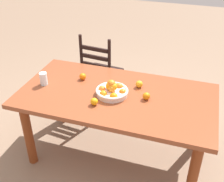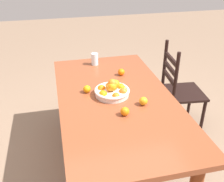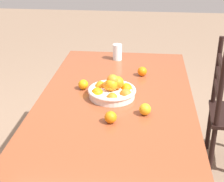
{
  "view_description": "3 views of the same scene",
  "coord_description": "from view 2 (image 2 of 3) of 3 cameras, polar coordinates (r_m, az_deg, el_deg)",
  "views": [
    {
      "loc": [
        0.62,
        -2.04,
        2.12
      ],
      "look_at": [
        -0.03,
        -0.02,
        0.78
      ],
      "focal_mm": 45.36,
      "sensor_mm": 36.0,
      "label": 1
    },
    {
      "loc": [
        1.8,
        -0.45,
        1.82
      ],
      "look_at": [
        -0.03,
        -0.02,
        0.78
      ],
      "focal_mm": 42.17,
      "sensor_mm": 36.0,
      "label": 2
    },
    {
      "loc": [
        1.81,
        0.17,
        1.66
      ],
      "look_at": [
        -0.03,
        -0.02,
        0.78
      ],
      "focal_mm": 54.67,
      "sensor_mm": 36.0,
      "label": 3
    }
  ],
  "objects": [
    {
      "name": "orange_loose_3",
      "position": [
        1.91,
        2.82,
        -4.43
      ],
      "size": [
        0.06,
        0.06,
        0.06
      ],
      "primitive_type": "sphere",
      "color": "orange",
      "rests_on": "dining_table"
    },
    {
      "name": "orange_loose_0",
      "position": [
        2.21,
        -5.45,
        0.42
      ],
      "size": [
        0.06,
        0.06,
        0.06
      ],
      "primitive_type": "sphere",
      "color": "orange",
      "rests_on": "dining_table"
    },
    {
      "name": "ground_plane",
      "position": [
        2.6,
        0.72,
        -15.59
      ],
      "size": [
        12.0,
        12.0,
        0.0
      ],
      "primitive_type": "plane",
      "color": "#846954"
    },
    {
      "name": "chair_near_window",
      "position": [
        2.94,
        14.37,
        0.02
      ],
      "size": [
        0.45,
        0.45,
        0.97
      ],
      "rotation": [
        0.0,
        0.0,
        3.04
      ],
      "color": "black",
      "rests_on": "ground"
    },
    {
      "name": "drinking_glass",
      "position": [
        2.73,
        -3.77,
        6.92
      ],
      "size": [
        0.07,
        0.07,
        0.12
      ],
      "primitive_type": "cylinder",
      "color": "silver",
      "rests_on": "dining_table"
    },
    {
      "name": "fruit_bowl",
      "position": [
        2.15,
        0.03,
        0.25
      ],
      "size": [
        0.29,
        0.29,
        0.14
      ],
      "color": "silver",
      "rests_on": "dining_table"
    },
    {
      "name": "orange_loose_1",
      "position": [
        2.04,
        6.81,
        -2.19
      ],
      "size": [
        0.07,
        0.07,
        0.07
      ],
      "primitive_type": "sphere",
      "color": "orange",
      "rests_on": "dining_table"
    },
    {
      "name": "dining_table",
      "position": [
        2.2,
        0.82,
        -3.66
      ],
      "size": [
        1.76,
        0.93,
        0.74
      ],
      "color": "brown",
      "rests_on": "ground"
    },
    {
      "name": "orange_loose_2",
      "position": [
        2.5,
        2.03,
        4.13
      ],
      "size": [
        0.07,
        0.07,
        0.07
      ],
      "primitive_type": "sphere",
      "color": "orange",
      "rests_on": "dining_table"
    }
  ]
}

